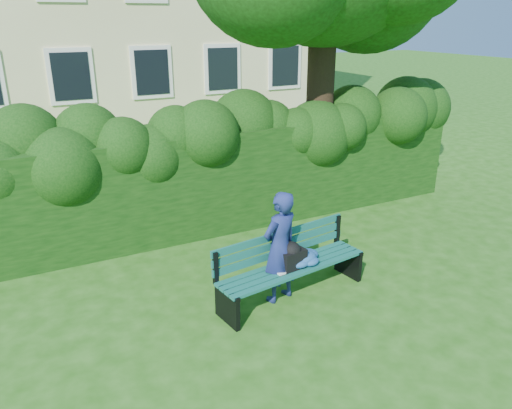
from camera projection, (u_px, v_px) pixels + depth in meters
ground at (275, 277)px, 7.41m from camera, size 80.00×80.00×0.00m
hedge at (215, 179)px, 8.92m from camera, size 10.00×1.00×1.80m
park_bench at (293, 262)px, 6.77m from camera, size 2.27×0.86×0.89m
man_reading at (280, 247)px, 6.58m from camera, size 0.64×0.51×1.55m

